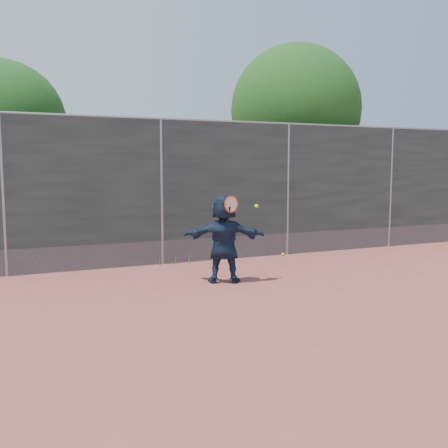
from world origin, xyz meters
name	(u,v)px	position (x,y,z in m)	size (l,w,h in m)	color
ground	(230,307)	(0.00, 0.00, 0.00)	(80.00, 80.00, 0.00)	#9E4C42
player	(224,239)	(0.53, 1.47, 0.78)	(1.44, 0.46, 1.55)	#16253D
ball_ground	(283,254)	(2.81, 3.35, 0.03)	(0.07, 0.07, 0.07)	#E8F636
fence	(162,189)	(0.00, 3.50, 1.58)	(20.00, 0.06, 3.03)	#38423D
swing_action	(234,206)	(0.63, 1.29, 1.37)	(0.71, 0.17, 0.51)	red
tree_right	(300,114)	(4.68, 5.75, 3.49)	(3.78, 3.60, 5.39)	#382314
tree_left	(9,128)	(-2.85, 6.55, 2.94)	(3.15, 3.00, 4.53)	#382314
weed_clump	(178,258)	(0.29, 3.38, 0.13)	(0.68, 0.07, 0.30)	#387226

